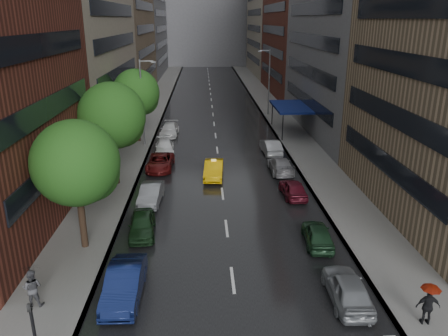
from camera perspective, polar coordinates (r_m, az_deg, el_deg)
The scene contains 18 objects.
ground at distance 20.52m, azimuth 1.95°, elevation -20.56°, with size 220.00×220.00×0.00m, color gray.
road at distance 67.07m, azimuth -1.53°, elevation 7.72°, with size 14.00×140.00×0.01m, color black.
sidewalk_left at distance 67.47m, azimuth -9.26°, elevation 7.61°, with size 4.00×140.00×0.15m, color gray.
sidewalk_right at distance 67.84m, azimuth 6.17°, elevation 7.81°, with size 4.00×140.00×0.15m, color gray.
buildings_right at distance 74.34m, azimuth 10.64°, elevation 20.17°, with size 8.05×109.10×36.00m.
building_far at distance 133.81m, azimuth -2.31°, elevation 20.19°, with size 40.00×14.00×32.00m, color slate.
tree_near at distance 25.81m, azimuth -18.80°, elevation 0.59°, with size 4.93×4.93×7.85m.
tree_mid at distance 35.64m, azimuth -14.44°, elevation 6.59°, with size 5.31×5.31×8.46m.
tree_far at distance 48.47m, azimuth -11.43°, elevation 9.62°, with size 5.05×5.05×8.05m.
taxi at distance 37.62m, azimuth -1.35°, elevation -0.17°, with size 1.56×4.47×1.47m, color #EBB00C.
parked_cars_left at distance 37.33m, azimuth -8.74°, elevation -0.60°, with size 2.43×36.49×1.57m.
parked_cars_right at distance 33.63m, azimuth 9.13°, elevation -2.85°, with size 1.95×29.04×1.49m.
ped_black_umbrella at distance 22.89m, azimuth -23.87°, elevation -13.53°, with size 0.96×0.98×2.09m.
ped_red_umbrella at distance 21.92m, azimuth 25.20°, elevation -15.44°, with size 1.08×0.82×2.01m.
traffic_light at distance 18.14m, azimuth -23.48°, elevation -19.50°, with size 0.18×0.15×3.45m.
street_lamp_left at distance 46.92m, azimuth -10.57°, elevation 8.61°, with size 1.74×0.22×9.00m.
street_lamp_right at distance 61.99m, azimuth 5.84°, elevation 11.28°, with size 1.74×0.22×9.00m.
awning at distance 52.77m, azimuth 8.73°, elevation 7.89°, with size 4.00×8.00×3.12m.
Camera 1 is at (-1.42, -15.77, 13.05)m, focal length 35.00 mm.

